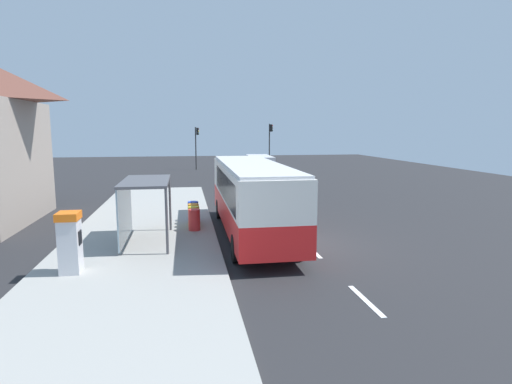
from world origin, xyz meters
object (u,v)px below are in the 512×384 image
(bus_shelter, at_px, (138,195))
(recycling_bin_blue, at_px, (193,211))
(recycling_bin_red, at_px, (194,220))
(sedan_near, at_px, (250,166))
(recycling_bin_yellow, at_px, (194,217))
(traffic_light_near_side, at_px, (270,139))
(bus, at_px, (251,194))
(ticket_machine, at_px, (70,242))
(white_van, at_px, (260,166))
(traffic_light_far_side, at_px, (197,141))
(recycling_bin_orange, at_px, (193,214))

(bus_shelter, bearing_deg, recycling_bin_blue, 59.59)
(recycling_bin_red, bearing_deg, sedan_near, 75.85)
(recycling_bin_yellow, bearing_deg, traffic_light_near_side, 72.06)
(bus, height_order, traffic_light_near_side, traffic_light_near_side)
(ticket_machine, bearing_deg, recycling_bin_yellow, 55.77)
(white_van, height_order, recycling_bin_blue, white_van)
(bus, height_order, recycling_bin_blue, bus)
(ticket_machine, xyz_separation_m, recycling_bin_red, (3.97, 5.13, -0.52))
(recycling_bin_yellow, distance_m, traffic_light_near_side, 31.61)
(recycling_bin_red, height_order, recycling_bin_yellow, same)
(recycling_bin_yellow, relative_size, bus_shelter, 0.24)
(white_van, xyz_separation_m, ticket_machine, (-10.37, -24.29, -0.17))
(bus, relative_size, traffic_light_far_side, 2.22)
(sedan_near, distance_m, recycling_bin_orange, 25.24)
(white_van, distance_m, recycling_bin_yellow, 19.55)
(sedan_near, relative_size, recycling_bin_orange, 4.63)
(white_van, bearing_deg, recycling_bin_blue, -110.56)
(white_van, relative_size, bus_shelter, 1.32)
(ticket_machine, relative_size, recycling_bin_orange, 2.04)
(recycling_bin_yellow, relative_size, recycling_bin_blue, 1.00)
(ticket_machine, xyz_separation_m, traffic_light_far_side, (5.07, 36.58, 2.13))
(recycling_bin_yellow, xyz_separation_m, bus_shelter, (-2.21, -2.37, 1.44))
(bus_shelter, bearing_deg, traffic_light_near_side, 69.78)
(recycling_bin_orange, relative_size, recycling_bin_blue, 1.00)
(recycling_bin_red, relative_size, traffic_light_far_side, 0.19)
(white_van, relative_size, ticket_machine, 2.72)
(recycling_bin_blue, bearing_deg, traffic_light_near_side, 71.24)
(recycling_bin_blue, bearing_deg, white_van, 69.44)
(white_van, bearing_deg, ticket_machine, -113.11)
(bus, relative_size, traffic_light_near_side, 2.06)
(sedan_near, xyz_separation_m, traffic_light_far_side, (-5.40, 5.67, 2.51))
(recycling_bin_red, distance_m, recycling_bin_yellow, 0.70)
(recycling_bin_blue, distance_m, traffic_light_near_side, 30.29)
(recycling_bin_yellow, xyz_separation_m, recycling_bin_blue, (0.00, 1.40, 0.00))
(white_van, xyz_separation_m, recycling_bin_orange, (-6.40, -17.76, -0.69))
(recycling_bin_blue, height_order, bus_shelter, bus_shelter)
(recycling_bin_orange, distance_m, traffic_light_near_side, 30.95)
(white_van, relative_size, recycling_bin_red, 5.55)
(recycling_bin_orange, height_order, bus_shelter, bus_shelter)
(sedan_near, xyz_separation_m, recycling_bin_blue, (-6.50, -23.68, -0.14))
(recycling_bin_orange, xyz_separation_m, recycling_bin_blue, (0.00, 0.70, 0.00))
(white_van, distance_m, bus_shelter, 22.55)
(sedan_near, bearing_deg, bus, -98.62)
(traffic_light_near_side, relative_size, bus_shelter, 1.34)
(ticket_machine, relative_size, recycling_bin_yellow, 2.04)
(recycling_bin_red, xyz_separation_m, bus_shelter, (-2.21, -1.67, 1.44))
(white_van, distance_m, traffic_light_near_side, 12.16)
(recycling_bin_red, xyz_separation_m, traffic_light_near_side, (9.70, 30.65, 2.88))
(sedan_near, bearing_deg, bus_shelter, -107.61)
(white_van, relative_size, traffic_light_far_side, 1.06)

